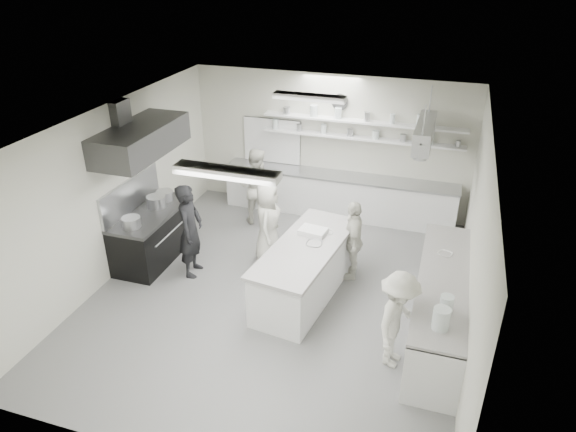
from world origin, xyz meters
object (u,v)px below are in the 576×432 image
(prep_island, at_px, (306,271))
(cook_back, at_px, (256,186))
(stove, at_px, (153,236))
(back_counter, at_px, (338,195))
(right_counter, at_px, (440,306))
(cook_stove, at_px, (190,230))

(prep_island, relative_size, cook_back, 1.48)
(stove, distance_m, cook_back, 2.39)
(back_counter, distance_m, right_counter, 4.13)
(back_counter, xyz_separation_m, right_counter, (2.35, -3.40, 0.01))
(prep_island, xyz_separation_m, cook_stove, (-2.11, 0.02, 0.42))
(back_counter, bearing_deg, stove, -136.01)
(stove, bearing_deg, back_counter, 43.99)
(cook_back, bearing_deg, back_counter, -153.30)
(back_counter, relative_size, prep_island, 2.05)
(stove, relative_size, right_counter, 0.55)
(stove, height_order, cook_stove, cook_stove)
(right_counter, relative_size, prep_island, 1.35)
(back_counter, bearing_deg, prep_island, -87.21)
(prep_island, distance_m, cook_stove, 2.15)
(back_counter, xyz_separation_m, cook_back, (-1.58, -0.85, 0.36))
(right_counter, xyz_separation_m, cook_back, (-3.93, 2.55, 0.35))
(stove, xyz_separation_m, right_counter, (5.25, -0.60, 0.02))
(stove, xyz_separation_m, prep_island, (3.05, -0.28, 0.00))
(stove, relative_size, cook_back, 1.09)
(back_counter, xyz_separation_m, prep_island, (0.15, -3.08, -0.01))
(cook_stove, bearing_deg, stove, 66.85)
(stove, relative_size, back_counter, 0.36)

